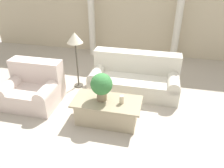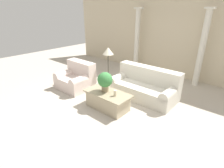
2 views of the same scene
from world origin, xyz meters
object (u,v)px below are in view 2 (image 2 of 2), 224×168
Objects in this scene: sofa_long at (144,86)px; floor_lamp at (108,53)px; loveseat at (76,78)px; potted_plant at (105,80)px; coffee_table at (108,100)px.

floor_lamp reaches higher than sofa_long.
potted_plant reaches higher than loveseat.
floor_lamp is (-1.03, 1.17, 0.94)m from coffee_table.
coffee_table is 1.82m from floor_lamp.
loveseat is 1.79m from coffee_table.
potted_plant is at bearing -51.04° from floor_lamp.
coffee_table is 0.56m from potted_plant.
sofa_long reaches higher than coffee_table.
sofa_long is 1.63m from floor_lamp.
sofa_long is 1.36m from coffee_table.
sofa_long is 1.58× the size of coffee_table.
potted_plant is (-0.10, 0.02, 0.55)m from coffee_table.
coffee_table is (-0.36, -1.30, -0.11)m from sofa_long.
potted_plant reaches higher than sofa_long.
loveseat is 0.89× the size of coffee_table.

